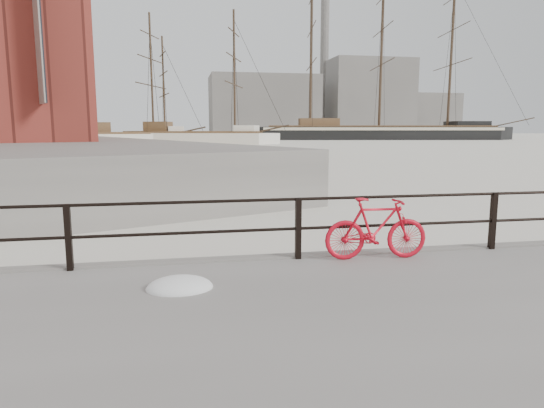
{
  "coord_description": "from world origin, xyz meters",
  "views": [
    {
      "loc": [
        -5.34,
        -7.59,
        2.45
      ],
      "look_at": [
        -3.62,
        1.5,
        1.0
      ],
      "focal_mm": 32.0,
      "sensor_mm": 36.0,
      "label": 1
    }
  ],
  "objects_px": {
    "schooner_mid": "(194,144)",
    "schooner_left": "(132,144)",
    "barque_black": "(379,140)",
    "bicycle": "(376,228)"
  },
  "relations": [
    {
      "from": "bicycle",
      "to": "schooner_mid",
      "type": "distance_m",
      "value": 71.92
    },
    {
      "from": "barque_black",
      "to": "schooner_mid",
      "type": "xyz_separation_m",
      "value": [
        -40.32,
        -20.99,
        0.0
      ]
    },
    {
      "from": "schooner_mid",
      "to": "schooner_left",
      "type": "bearing_deg",
      "value": -166.98
    },
    {
      "from": "bicycle",
      "to": "schooner_left",
      "type": "distance_m",
      "value": 73.64
    },
    {
      "from": "barque_black",
      "to": "schooner_mid",
      "type": "bearing_deg",
      "value": -142.72
    },
    {
      "from": "schooner_mid",
      "to": "bicycle",
      "type": "bearing_deg",
      "value": -70.61
    },
    {
      "from": "barque_black",
      "to": "schooner_left",
      "type": "xyz_separation_m",
      "value": [
        -50.01,
        -20.01,
        0.0
      ]
    },
    {
      "from": "bicycle",
      "to": "schooner_left",
      "type": "relative_size",
      "value": 0.07
    },
    {
      "from": "barque_black",
      "to": "schooner_mid",
      "type": "distance_m",
      "value": 45.46
    },
    {
      "from": "schooner_mid",
      "to": "schooner_left",
      "type": "xyz_separation_m",
      "value": [
        -9.69,
        0.98,
        0.0
      ]
    }
  ]
}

